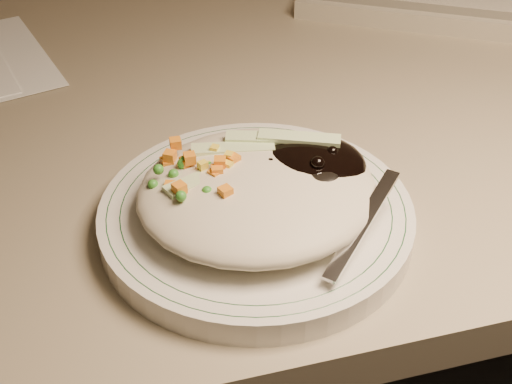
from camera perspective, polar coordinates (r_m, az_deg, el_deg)
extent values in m
cube|color=gray|center=(0.77, -0.68, 6.03)|extent=(1.40, 0.70, 0.04)
cylinder|color=silver|center=(0.58, 0.00, -2.02)|extent=(0.26, 0.26, 0.02)
torus|color=#144723|center=(0.58, 0.00, -1.26)|extent=(0.24, 0.24, 0.00)
torus|color=#144723|center=(0.58, 0.00, -1.26)|extent=(0.22, 0.22, 0.00)
ellipsoid|color=#B3AA91|center=(0.56, 0.13, 0.04)|extent=(0.19, 0.18, 0.04)
ellipsoid|color=black|center=(0.58, 4.03, 1.99)|extent=(0.10, 0.09, 0.03)
ellipsoid|color=orange|center=(0.57, -4.78, 0.65)|extent=(0.08, 0.08, 0.02)
sphere|color=black|center=(0.57, 1.16, 2.20)|extent=(0.01, 0.01, 0.01)
sphere|color=black|center=(0.58, 3.74, 2.96)|extent=(0.01, 0.01, 0.01)
sphere|color=black|center=(0.58, 6.12, 3.21)|extent=(0.01, 0.01, 0.01)
sphere|color=black|center=(0.59, 5.03, 3.35)|extent=(0.01, 0.01, 0.01)
sphere|color=black|center=(0.56, 4.95, 2.28)|extent=(0.01, 0.01, 0.01)
sphere|color=black|center=(0.58, 3.72, 2.53)|extent=(0.01, 0.01, 0.01)
sphere|color=black|center=(0.59, 4.42, 3.27)|extent=(0.01, 0.01, 0.01)
cube|color=orange|center=(0.56, -5.33, 2.71)|extent=(0.01, 0.01, 0.01)
cube|color=orange|center=(0.55, -3.27, 0.80)|extent=(0.01, 0.01, 0.01)
cube|color=orange|center=(0.58, -6.91, 2.87)|extent=(0.01, 0.01, 0.01)
cube|color=orange|center=(0.56, -2.91, 2.37)|extent=(0.01, 0.01, 0.01)
cube|color=orange|center=(0.55, -3.13, 1.69)|extent=(0.01, 0.01, 0.01)
cube|color=orange|center=(0.58, -7.13, 2.42)|extent=(0.01, 0.01, 0.01)
cube|color=orange|center=(0.57, -5.59, 2.40)|extent=(0.01, 0.01, 0.01)
cube|color=orange|center=(0.55, -3.28, 1.39)|extent=(0.01, 0.01, 0.01)
cube|color=orange|center=(0.56, -1.82, 2.59)|extent=(0.01, 0.01, 0.01)
cube|color=orange|center=(0.58, -6.46, 3.89)|extent=(0.01, 0.01, 0.01)
cube|color=orange|center=(0.54, -6.16, 0.30)|extent=(0.01, 0.01, 0.01)
cube|color=orange|center=(0.53, -2.46, -0.01)|extent=(0.01, 0.01, 0.01)
cube|color=orange|center=(0.55, -6.85, 0.37)|extent=(0.01, 0.01, 0.01)
cube|color=orange|center=(0.58, -6.97, 2.20)|extent=(0.01, 0.01, 0.01)
sphere|color=#388C28|center=(0.56, -3.36, 1.82)|extent=(0.01, 0.01, 0.01)
sphere|color=#388C28|center=(0.53, -6.02, -0.33)|extent=(0.01, 0.01, 0.01)
sphere|color=#388C28|center=(0.56, -6.62, 1.43)|extent=(0.01, 0.01, 0.01)
sphere|color=#388C28|center=(0.55, -7.81, 1.80)|extent=(0.01, 0.01, 0.01)
sphere|color=#388C28|center=(0.57, -3.76, 2.03)|extent=(0.01, 0.01, 0.01)
sphere|color=#388C28|center=(0.55, -2.38, -0.03)|extent=(0.01, 0.01, 0.01)
sphere|color=#388C28|center=(0.56, -4.77, 1.07)|extent=(0.01, 0.01, 0.01)
sphere|color=#388C28|center=(0.55, -5.09, -0.24)|extent=(0.01, 0.01, 0.01)
sphere|color=#388C28|center=(0.56, -8.24, 0.59)|extent=(0.01, 0.01, 0.01)
sphere|color=#388C28|center=(0.57, -5.72, 2.51)|extent=(0.01, 0.01, 0.01)
sphere|color=#388C28|center=(0.57, -5.91, 2.28)|extent=(0.01, 0.01, 0.01)
sphere|color=#388C28|center=(0.55, -6.27, 0.41)|extent=(0.01, 0.01, 0.01)
sphere|color=#388C28|center=(0.54, -3.94, 0.05)|extent=(0.01, 0.01, 0.01)
sphere|color=#388C28|center=(0.58, -1.85, 3.19)|extent=(0.01, 0.01, 0.01)
cube|color=yellow|center=(0.57, -3.89, 2.02)|extent=(0.01, 0.01, 0.01)
cube|color=yellow|center=(0.56, -2.25, 2.09)|extent=(0.01, 0.01, 0.01)
cube|color=yellow|center=(0.57, -5.03, 2.00)|extent=(0.01, 0.01, 0.01)
cube|color=yellow|center=(0.56, -4.28, 2.12)|extent=(0.01, 0.01, 0.01)
cube|color=yellow|center=(0.56, -4.72, 0.95)|extent=(0.01, 0.01, 0.01)
cube|color=yellow|center=(0.57, -2.19, 2.86)|extent=(0.01, 0.01, 0.01)
cube|color=yellow|center=(0.58, -3.33, 3.39)|extent=(0.01, 0.01, 0.01)
cube|color=yellow|center=(0.56, -3.75, 1.03)|extent=(0.01, 0.01, 0.01)
cube|color=#B2D18C|center=(0.58, -1.86, 3.51)|extent=(0.07, 0.03, 0.00)
cube|color=#B2D18C|center=(0.59, 0.86, 4.36)|extent=(0.07, 0.03, 0.00)
cube|color=#B2D18C|center=(0.55, -4.13, 1.21)|extent=(0.07, 0.04, 0.00)
cube|color=#B2D18C|center=(0.59, 3.48, 4.35)|extent=(0.07, 0.04, 0.00)
cube|color=#B2D18C|center=(0.55, 0.77, 0.71)|extent=(0.07, 0.03, 0.00)
cube|color=#B2D18C|center=(0.57, -0.90, 2.20)|extent=(0.07, 0.03, 0.00)
ellipsoid|color=silver|center=(0.56, 5.06, 1.44)|extent=(0.06, 0.06, 0.01)
cube|color=silver|center=(0.54, 8.55, -2.50)|extent=(0.09, 0.09, 0.03)
cube|color=#ABA38C|center=(1.01, 17.97, 14.05)|extent=(0.50, 0.39, 0.02)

